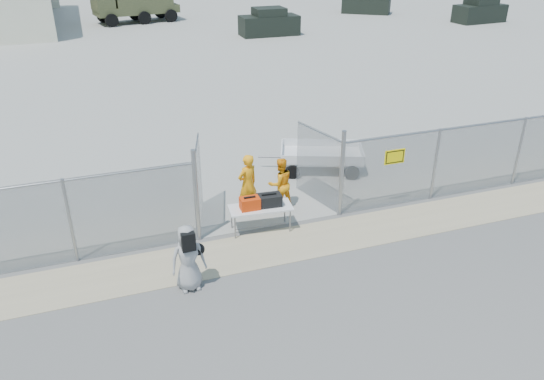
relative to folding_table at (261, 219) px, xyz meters
name	(u,v)px	position (x,y,z in m)	size (l,w,h in m)	color
ground	(300,266)	(0.35, -1.92, -0.35)	(160.00, 160.00, 0.00)	#494949
tarmac_inside	(127,15)	(0.35, 40.08, -0.34)	(160.00, 80.00, 0.01)	gray
dirt_strip	(285,245)	(0.35, -0.92, -0.34)	(44.00, 1.60, 0.01)	tan
chain_link_fence	(272,190)	(0.35, 0.08, 0.75)	(40.00, 0.20, 2.20)	gray
folding_table	(261,219)	(0.00, 0.00, 0.00)	(1.65, 0.69, 0.70)	silver
orange_bag	(250,203)	(-0.29, -0.01, 0.51)	(0.50, 0.34, 0.31)	red
black_duffel	(269,200)	(0.24, 0.01, 0.51)	(0.64, 0.37, 0.31)	black
security_worker_left	(248,184)	(-0.03, 1.05, 0.53)	(0.64, 0.42, 1.76)	#FF9C0E
security_worker_right	(280,184)	(0.92, 1.03, 0.41)	(0.74, 0.58, 1.53)	#FF9C0E
visitor	(188,258)	(-2.28, -1.87, 0.44)	(0.77, 0.50, 1.58)	gray
utility_trailer	(321,158)	(3.12, 3.09, 0.07)	(3.46, 1.78, 0.84)	silver
military_truck	(136,2)	(0.81, 35.76, 1.26)	(6.75, 2.49, 3.22)	#484C2C
parked_vehicle_near	(269,22)	(9.34, 26.53, 0.61)	(4.26, 1.93, 1.93)	black
parked_vehicle_mid	(366,2)	(21.40, 34.04, 0.62)	(4.28, 1.94, 1.94)	black
parked_vehicle_far	(480,10)	(27.87, 26.31, 0.62)	(4.30, 1.95, 1.95)	black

